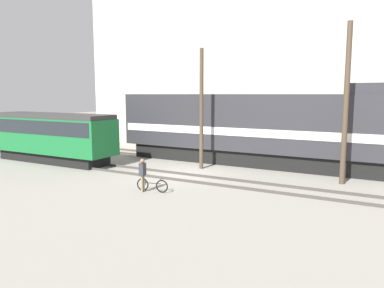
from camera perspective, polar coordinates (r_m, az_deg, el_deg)
ground_plane at (r=21.97m, az=-1.79°, el=-4.56°), size 120.00×120.00×0.00m
track_near at (r=21.20m, az=-3.05°, el=-4.83°), size 60.00×1.50×0.14m
track_far at (r=26.16m, az=3.69°, el=-2.44°), size 60.00×1.51×0.14m
building_backdrop at (r=33.11m, az=9.77°, el=12.45°), size 31.21×6.00×14.96m
freight_locomotive at (r=24.91m, az=8.80°, el=2.47°), size 17.98×3.04×5.23m
streetcar at (r=27.28m, az=-20.59°, el=1.39°), size 9.77×2.54×3.32m
bicycle at (r=18.05m, az=-6.08°, el=-6.28°), size 1.62×0.47×0.68m
person at (r=17.96m, az=-7.55°, el=-4.23°), size 0.28×0.39×1.60m
utility_pole_left at (r=23.05m, az=1.45°, el=5.28°), size 0.24×0.24×7.39m
utility_pole_center at (r=20.54m, az=22.40°, el=5.57°), size 0.27×0.27×8.21m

